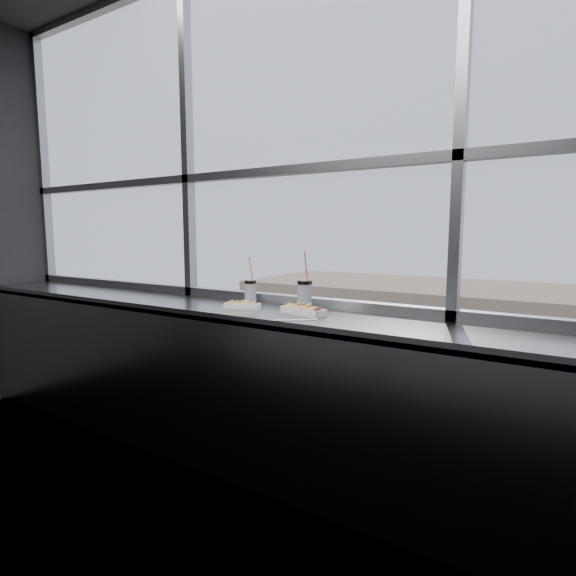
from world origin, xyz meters
The scene contains 23 objects.
wall_back_lower centered at (0.00, 1.50, 0.55)m, with size 6.00×6.00×0.00m, color black.
window_glass centered at (0.00, 1.52, 2.30)m, with size 6.00×6.00×0.00m, color silver.
window_mullions centered at (0.00, 1.50, 2.30)m, with size 6.00×0.08×2.40m, color gray, non-canonical shape.
counter centered at (0.00, 1.23, 1.07)m, with size 6.00×0.55×0.06m, color gray.
counter_fascia centered at (0.00, 0.97, 0.55)m, with size 6.00×0.04×1.04m, color gray.
hotdog_tray_left centered at (-0.24, 1.18, 1.12)m, with size 0.24×0.16×0.06m.
hotdog_tray_right centered at (0.21, 1.20, 1.13)m, with size 0.30×0.15×0.07m.
soda_cup_left centered at (-0.31, 1.36, 1.19)m, with size 0.09×0.09×0.32m.
soda_cup_right centered at (0.13, 1.35, 1.21)m, with size 0.10×0.10×0.37m.
loose_straw centered at (0.27, 1.01, 1.10)m, with size 0.01×0.01×0.24m, color white.
wrapper centered at (-0.32, 1.23, 1.11)m, with size 0.10×0.07×0.02m, color silver.
plaza_ground centered at (0.00, 45.00, -11.00)m, with size 120.00×120.00×0.00m, color gray.
street_asphalt centered at (0.00, 21.50, -10.97)m, with size 80.00×10.00×0.06m, color black.
far_sidewalk centered at (0.00, 29.50, -10.98)m, with size 80.00×6.00×0.04m, color gray.
far_building centered at (0.00, 39.50, -7.00)m, with size 50.00×14.00×8.00m, color #856E5A.
car_near_c centered at (0.69, 17.50, -9.80)m, with size 6.82×2.84×2.27m, color #BC4A2B.
car_near_b centered at (-8.78, 17.50, -9.89)m, with size 6.30×2.63×2.10m, color black.
car_far_b centered at (2.52, 25.50, -9.79)m, with size 6.88×2.87×2.29m, color #A85833.
car_near_a centered at (-13.13, 17.50, -9.85)m, with size 6.54×2.73×2.18m, color #BABABA.
pedestrian_b centered at (-1.83, 30.62, -9.92)m, with size 0.93×0.69×2.08m, color #66605B.
pedestrian_a centered at (-6.71, 29.06, -10.04)m, with size 0.82×0.61×1.84m, color #66605B.
tree_left centered at (-9.67, 29.50, -8.02)m, with size 2.82×2.82×4.40m.
tree_center centered at (1.87, 29.50, -7.95)m, with size 2.88×2.88×4.50m.
Camera 1 is at (1.54, -1.09, 1.59)m, focal length 28.00 mm.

